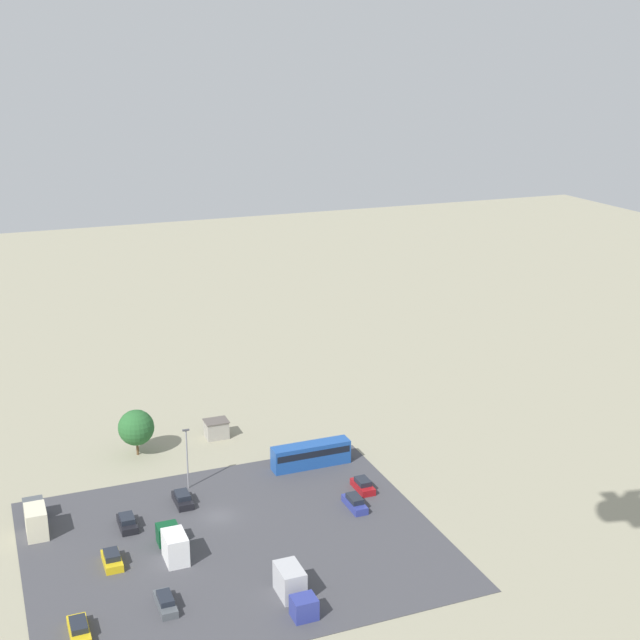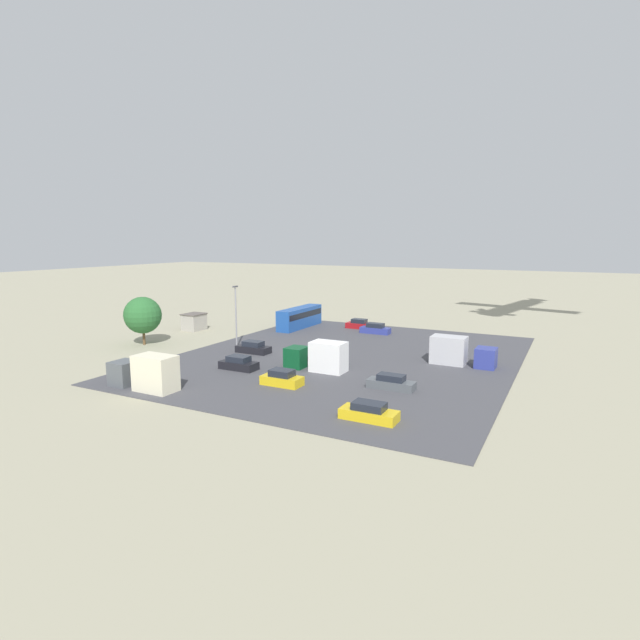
{
  "view_description": "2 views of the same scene",
  "coord_description": "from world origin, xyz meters",
  "views": [
    {
      "loc": [
        25.03,
        97.04,
        55.99
      ],
      "look_at": [
        -1.53,
        30.4,
        34.2
      ],
      "focal_mm": 50.0,
      "sensor_mm": 36.0,
      "label": 1
    },
    {
      "loc": [
        55.88,
        32.09,
        14.73
      ],
      "look_at": [
        1.77,
        4.02,
        4.85
      ],
      "focal_mm": 28.0,
      "sensor_mm": 36.0,
      "label": 2
    }
  ],
  "objects": [
    {
      "name": "ground_plane",
      "position": [
        0.0,
        0.0,
        0.0
      ],
      "size": [
        400.0,
        400.0,
        0.0
      ],
      "primitive_type": "plane",
      "color": "gray"
    },
    {
      "name": "parked_car_3",
      "position": [
        19.29,
        17.64,
        0.7
      ],
      "size": [
        1.93,
        4.77,
        1.48
      ],
      "rotation": [
        0.0,
        0.0,
        3.14
      ],
      "color": "gold",
      "rests_on": "ground"
    },
    {
      "name": "parked_car_2",
      "position": [
        3.42,
        -4.94,
        0.73
      ],
      "size": [
        1.96,
        4.52,
        1.55
      ],
      "rotation": [
        0.0,
        0.0,
        3.14
      ],
      "color": "black",
      "rests_on": "ground"
    },
    {
      "name": "parking_lot_surface",
      "position": [
        0.0,
        6.89,
        0.04
      ],
      "size": [
        48.0,
        39.97,
        0.08
      ],
      "color": "#424247",
      "rests_on": "ground"
    },
    {
      "name": "parked_car_1",
      "position": [
        14.16,
        6.09,
        0.75
      ],
      "size": [
        1.97,
        4.19,
        1.61
      ],
      "color": "gold",
      "rests_on": "ground"
    },
    {
      "name": "shed_building",
      "position": [
        -6.15,
        -23.37,
        1.38
      ],
      "size": [
        3.54,
        2.96,
        2.74
      ],
      "color": "#9E998E",
      "rests_on": "ground"
    },
    {
      "name": "parked_truck_1",
      "position": [
        7.27,
        6.77,
        1.63
      ],
      "size": [
        2.46,
        7.14,
        3.38
      ],
      "rotation": [
        0.0,
        0.0,
        3.14
      ],
      "color": "#0C4723",
      "rests_on": "ground"
    },
    {
      "name": "parked_truck_2",
      "position": [
        21.49,
        -5.04,
        1.69
      ],
      "size": [
        2.46,
        7.53,
        3.52
      ],
      "rotation": [
        0.0,
        0.0,
        3.14
      ],
      "color": "#4C5156",
      "rests_on": "ground"
    },
    {
      "name": "parked_car_0",
      "position": [
        -19.64,
        0.26,
        0.74
      ],
      "size": [
        1.87,
        4.29,
        1.58
      ],
      "rotation": [
        0.0,
        0.0,
        3.14
      ],
      "color": "maroon",
      "rests_on": "ground"
    },
    {
      "name": "tree_near_shed",
      "position": [
        6.04,
        -21.8,
        4.22
      ],
      "size": [
        5.17,
        5.17,
        6.81
      ],
      "color": "brown",
      "rests_on": "ground"
    },
    {
      "name": "parked_car_6",
      "position": [
        11.1,
        -1.6,
        0.72
      ],
      "size": [
        1.97,
        4.39,
        1.55
      ],
      "rotation": [
        0.0,
        0.0,
        3.14
      ],
      "color": "black",
      "rests_on": "ground"
    },
    {
      "name": "parked_car_4",
      "position": [
        10.28,
        16.38,
        0.69
      ],
      "size": [
        1.71,
        4.73,
        1.47
      ],
      "rotation": [
        0.0,
        0.0,
        3.14
      ],
      "color": "#4C5156",
      "rests_on": "ground"
    },
    {
      "name": "parked_truck_0",
      "position": [
        -2.6,
        20.22,
        1.59
      ],
      "size": [
        2.53,
        7.44,
        3.3
      ],
      "color": "navy",
      "rests_on": "ground"
    },
    {
      "name": "parked_car_5",
      "position": [
        -16.71,
        4.25,
        0.76
      ],
      "size": [
        1.75,
        4.7,
        1.63
      ],
      "color": "navy",
      "rests_on": "ground"
    },
    {
      "name": "bus",
      "position": [
        -15.83,
        -8.95,
        1.89
      ],
      "size": [
        11.18,
        2.47,
        3.36
      ],
      "rotation": [
        0.0,
        0.0,
        1.57
      ],
      "color": "#1E4C9E",
      "rests_on": "ground"
    },
    {
      "name": "light_pole_lot_centre",
      "position": [
        1.7,
        -8.89,
        4.74
      ],
      "size": [
        0.9,
        0.28,
        8.46
      ],
      "color": "gray",
      "rests_on": "ground"
    }
  ]
}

